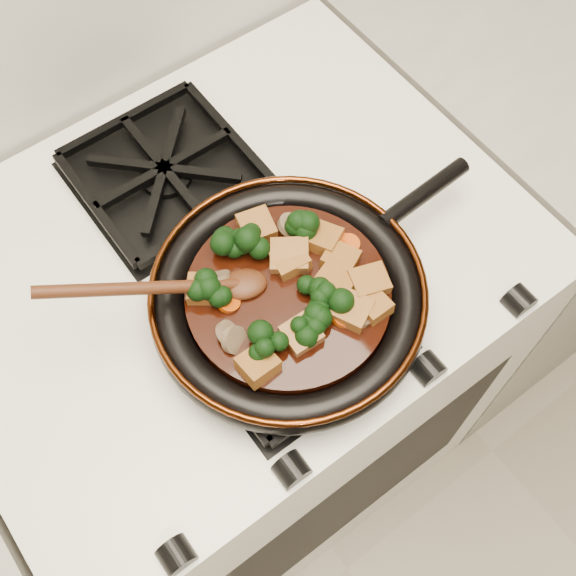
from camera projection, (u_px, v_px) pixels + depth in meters
stove at (244, 374)px, 1.33m from camera, size 0.76×0.60×0.90m
burner_grate_front at (289, 325)px, 0.87m from camera, size 0.23×0.23×0.03m
burner_grate_back at (165, 173)px, 0.97m from camera, size 0.23×0.23×0.03m
skillet at (289, 297)px, 0.85m from camera, size 0.45×0.33×0.05m
braising_sauce at (288, 296)px, 0.84m from camera, size 0.24×0.24×0.02m
tofu_cube_0 at (340, 260)px, 0.85m from camera, size 0.05×0.05×0.02m
tofu_cube_1 at (323, 239)px, 0.86m from camera, size 0.05×0.05×0.03m
tofu_cube_2 at (201, 289)px, 0.83m from camera, size 0.05×0.05×0.02m
tofu_cube_3 at (334, 284)px, 0.83m from camera, size 0.06×0.06×0.03m
tofu_cube_4 at (291, 260)px, 0.85m from camera, size 0.05×0.04×0.03m
tofu_cube_5 at (352, 311)px, 0.82m from camera, size 0.05×0.05×0.02m
tofu_cube_6 at (369, 283)px, 0.83m from camera, size 0.05×0.05×0.03m
tofu_cube_7 at (256, 227)px, 0.87m from camera, size 0.05×0.05×0.02m
tofu_cube_8 at (290, 257)px, 0.85m from camera, size 0.06×0.06×0.03m
tofu_cube_9 at (301, 334)px, 0.80m from camera, size 0.04×0.04×0.03m
tofu_cube_10 at (373, 305)px, 0.82m from camera, size 0.03×0.04×0.02m
tofu_cube_11 at (258, 365)px, 0.79m from camera, size 0.04×0.04×0.03m
broccoli_floret_0 at (320, 287)px, 0.83m from camera, size 0.08×0.07×0.06m
broccoli_floret_1 at (210, 293)px, 0.82m from camera, size 0.08×0.08×0.06m
broccoli_floret_2 at (296, 228)px, 0.86m from camera, size 0.09×0.08×0.07m
broccoli_floret_3 at (262, 341)px, 0.79m from camera, size 0.07×0.08×0.07m
broccoli_floret_4 at (309, 324)px, 0.81m from camera, size 0.09×0.08×0.06m
broccoli_floret_5 at (337, 300)px, 0.82m from camera, size 0.09×0.09×0.06m
broccoli_floret_6 at (254, 245)px, 0.85m from camera, size 0.09×0.09×0.07m
broccoli_floret_7 at (321, 305)px, 0.81m from camera, size 0.09×0.08×0.07m
broccoli_floret_8 at (229, 241)px, 0.86m from camera, size 0.07×0.08×0.06m
carrot_coin_0 at (228, 302)px, 0.82m from camera, size 0.03×0.03×0.02m
carrot_coin_1 at (348, 245)px, 0.86m from camera, size 0.03×0.03×0.01m
carrot_coin_2 at (343, 316)px, 0.82m from camera, size 0.03×0.03×0.02m
carrot_coin_3 at (334, 239)px, 0.86m from camera, size 0.03×0.03×0.02m
mushroom_slice_0 at (215, 278)px, 0.84m from camera, size 0.05×0.04×0.03m
mushroom_slice_1 at (228, 333)px, 0.80m from camera, size 0.04×0.04×0.03m
mushroom_slice_2 at (292, 226)px, 0.87m from camera, size 0.04×0.04×0.02m
mushroom_slice_3 at (359, 315)px, 0.81m from camera, size 0.04×0.04×0.02m
mushroom_slice_4 at (234, 340)px, 0.80m from camera, size 0.04×0.04×0.03m
wooden_spoon at (188, 286)px, 0.81m from camera, size 0.14×0.09×0.23m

